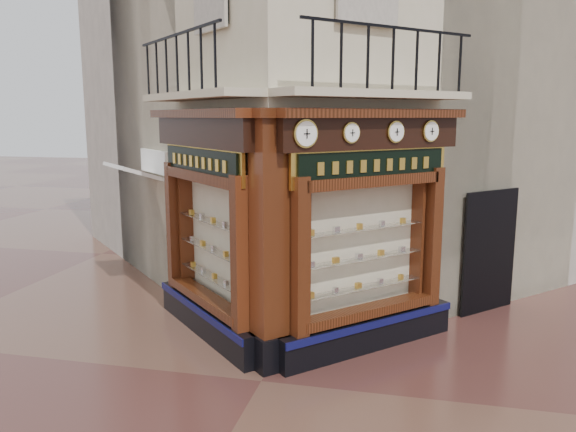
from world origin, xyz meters
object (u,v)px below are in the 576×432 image
(clock_c, at_px, (396,132))
(signboard_left, at_px, (201,162))
(clock_a, at_px, (306,134))
(clock_b, at_px, (351,133))
(signboard_right, at_px, (374,165))
(corner_pilaster, at_px, (269,245))
(awning, at_px, (140,290))
(clock_d, at_px, (431,131))

(clock_c, xyz_separation_m, signboard_left, (-3.24, -0.16, -0.52))
(clock_a, height_order, clock_b, clock_a)
(clock_a, xyz_separation_m, signboard_right, (0.90, 1.06, -0.52))
(corner_pilaster, xyz_separation_m, clock_c, (1.78, 1.17, 1.67))
(signboard_left, bearing_deg, signboard_right, -135.00)
(signboard_right, bearing_deg, clock_a, -175.44)
(clock_b, bearing_deg, signboard_right, 11.16)
(clock_a, relative_size, awning, 0.26)
(awning, bearing_deg, signboard_left, -176.69)
(clock_a, relative_size, clock_d, 1.15)
(corner_pilaster, height_order, clock_a, corner_pilaster)
(awning, bearing_deg, clock_a, -170.83)
(clock_b, height_order, signboard_left, clock_b)
(clock_a, relative_size, clock_b, 1.30)
(clock_b, height_order, signboard_right, clock_b)
(corner_pilaster, xyz_separation_m, signboard_left, (-1.46, 1.01, 1.15))
(corner_pilaster, xyz_separation_m, clock_d, (2.33, 1.72, 1.67))
(signboard_left, xyz_separation_m, signboard_right, (2.92, 0.00, 0.00))
(clock_a, bearing_deg, corner_pilaster, 130.45)
(awning, xyz_separation_m, signboard_right, (5.30, -2.11, 3.10))
(signboard_left, bearing_deg, awning, 3.31)
(clock_c, bearing_deg, clock_b, -180.00)
(corner_pilaster, relative_size, clock_c, 11.45)
(clock_c, relative_size, signboard_left, 0.16)
(signboard_right, bearing_deg, clock_d, -5.67)
(corner_pilaster, relative_size, awning, 2.49)
(clock_c, xyz_separation_m, clock_d, (0.55, 0.55, -0.00))
(clock_a, xyz_separation_m, awning, (-4.39, 3.17, -3.62))
(clock_d, bearing_deg, corner_pilaster, 171.52)
(clock_b, relative_size, signboard_left, 0.14)
(signboard_left, bearing_deg, clock_d, -124.39)
(clock_a, height_order, clock_c, clock_a)
(corner_pilaster, xyz_separation_m, clock_b, (1.14, 0.54, 1.67))
(corner_pilaster, distance_m, signboard_right, 2.12)
(awning, height_order, signboard_left, signboard_left)
(clock_d, relative_size, signboard_right, 0.16)
(signboard_left, bearing_deg, corner_pilaster, -169.75)
(clock_d, bearing_deg, clock_b, -180.00)
(clock_b, xyz_separation_m, awning, (-4.98, 2.59, -3.62))
(signboard_left, bearing_deg, clock_a, -162.64)
(clock_c, height_order, clock_d, clock_d)
(clock_a, distance_m, clock_b, 0.83)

